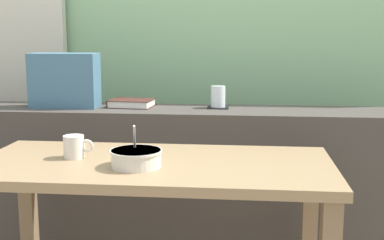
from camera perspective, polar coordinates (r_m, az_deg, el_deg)
name	(u,v)px	position (r m, az deg, el deg)	size (l,w,h in m)	color
curtain_left_panel	(17,16)	(3.16, -18.94, 10.87)	(0.56, 0.06, 2.50)	beige
dark_console_ledge	(183,190)	(2.52, -1.03, -7.81)	(2.80, 0.34, 0.80)	#423D38
breakfast_table	(154,191)	(1.89, -4.24, -7.84)	(1.29, 0.59, 0.70)	#826849
coaster_square	(218,107)	(2.46, 2.91, 1.41)	(0.10, 0.10, 0.01)	black
juice_glass	(218,98)	(2.45, 2.92, 2.51)	(0.07, 0.07, 0.10)	white
closed_book	(131,103)	(2.51, -6.79, 1.88)	(0.22, 0.17, 0.04)	#47231E
throw_pillow	(65,80)	(2.54, -13.99, 4.31)	(0.32, 0.14, 0.26)	#426B84
soup_bowl	(136,158)	(1.79, -6.24, -4.25)	(0.18, 0.18, 0.15)	silver
fork_utensil	(82,147)	(2.11, -12.10, -2.99)	(0.02, 0.17, 0.01)	silver
ceramic_mug	(74,147)	(1.95, -12.96, -2.91)	(0.11, 0.08, 0.08)	silver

